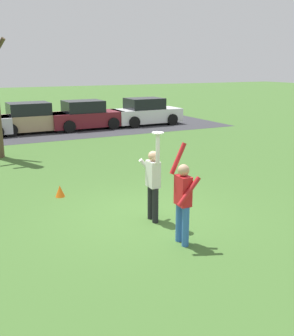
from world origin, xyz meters
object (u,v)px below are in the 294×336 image
object	(u,v)px
parked_car_tan	(31,119)
parked_car_maroon	(85,116)
person_catcher	(153,180)
frisbee_disc	(158,133)
field_cone_orange	(60,191)
person_defender	(183,197)
parked_car_white	(146,112)

from	to	relation	value
parked_car_tan	parked_car_maroon	bearing A→B (deg)	-3.23
person_catcher	frisbee_disc	xyz separation A→B (m)	(-0.01, -0.22, 1.11)
parked_car_maroon	field_cone_orange	size ratio (longest dim) A/B	12.87
person_defender	parked_car_tan	world-z (taller)	person_defender
person_catcher	person_defender	size ratio (longest dim) A/B	1.02
frisbee_disc	parked_car_white	xyz separation A→B (m)	(6.89, 14.09, -1.37)
frisbee_disc	person_defender	bearing A→B (deg)	-92.20
person_catcher	person_defender	xyz separation A→B (m)	(-0.05, -1.35, -0.00)
parked_car_tan	parked_car_maroon	distance (m)	2.96
parked_car_tan	field_cone_orange	bearing A→B (deg)	-98.48
person_catcher	person_defender	world-z (taller)	person_catcher
person_defender	parked_car_maroon	world-z (taller)	person_defender
parked_car_tan	parked_car_maroon	world-z (taller)	same
person_defender	field_cone_orange	size ratio (longest dim) A/B	6.37
parked_car_maroon	parked_car_white	bearing A→B (deg)	-1.15
person_catcher	frisbee_disc	bearing A→B (deg)	-0.00
parked_car_white	person_defender	bearing A→B (deg)	-115.09
parked_car_white	parked_car_tan	bearing A→B (deg)	177.94
parked_car_white	field_cone_orange	distance (m)	13.96
person_catcher	parked_car_white	size ratio (longest dim) A/B	0.50
field_cone_orange	person_defender	bearing A→B (deg)	-70.84
person_defender	parked_car_white	xyz separation A→B (m)	(6.93, 15.22, -0.25)
person_defender	parked_car_white	distance (m)	16.73
person_defender	parked_car_tan	size ratio (longest dim) A/B	0.49
person_defender	frisbee_disc	size ratio (longest dim) A/B	7.87
person_defender	parked_car_maroon	size ratio (longest dim) A/B	0.49
field_cone_orange	parked_car_tan	bearing A→B (deg)	82.14
parked_car_maroon	person_defender	bearing A→B (deg)	-102.19
person_catcher	parked_car_maroon	bearing A→B (deg)	169.73
person_catcher	person_defender	bearing A→B (deg)	-0.00
person_defender	parked_car_tan	xyz separation A→B (m)	(0.16, 15.39, -0.25)
person_defender	person_catcher	bearing A→B (deg)	0.00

